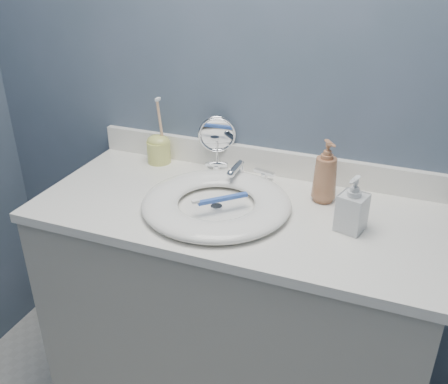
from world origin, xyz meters
The scene contains 12 objects.
back_wall centered at (0.00, 1.25, 1.20)m, with size 2.20×0.02×2.40m, color #425263.
vanity_cabinet centered at (0.00, 0.97, 0.42)m, with size 1.20×0.55×0.85m, color #A9A59A.
countertop centered at (0.00, 0.97, 0.86)m, with size 1.22×0.57×0.03m, color white.
backsplash centered at (0.00, 1.24, 0.93)m, with size 1.22×0.02×0.09m, color white.
basin centered at (-0.05, 0.94, 0.90)m, with size 0.45×0.45×0.04m, color white, non-canonical shape.
drain centered at (-0.05, 0.94, 0.88)m, with size 0.04×0.04×0.01m, color silver.
faucet centered at (-0.05, 1.14, 0.91)m, with size 0.25×0.13×0.07m.
makeup_mirror centered at (-0.16, 1.21, 0.99)m, with size 0.12×0.07×0.19m.
soap_bottle_amber centered at (0.24, 1.11, 0.98)m, with size 0.08×0.08×0.20m, color #9A6545.
soap_bottle_clear centered at (0.34, 0.97, 0.96)m, with size 0.07×0.07×0.16m, color silver.
toothbrush_holder centered at (-0.37, 1.19, 0.94)m, with size 0.08×0.08×0.24m.
toothbrush_lying centered at (-0.03, 0.93, 0.92)m, with size 0.14×0.13×0.02m.
Camera 1 is at (0.45, -0.27, 1.62)m, focal length 40.00 mm.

